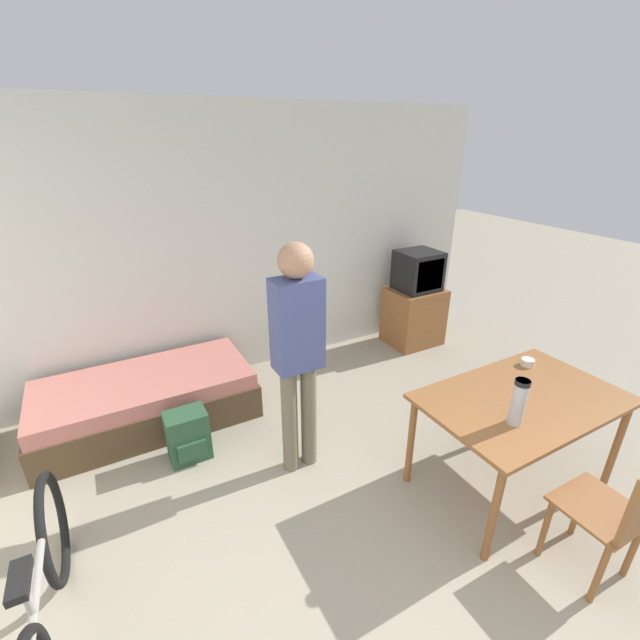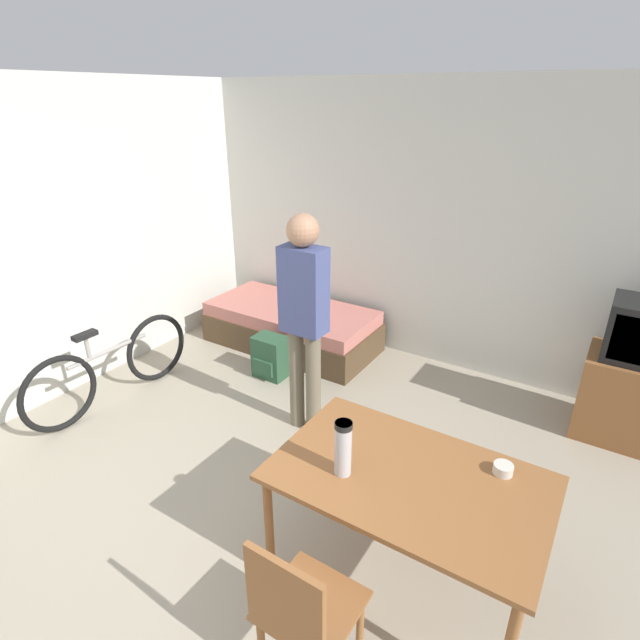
% 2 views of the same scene
% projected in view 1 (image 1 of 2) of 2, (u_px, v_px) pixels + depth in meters
% --- Properties ---
extents(wall_back, '(5.77, 0.06, 2.70)m').
position_uv_depth(wall_back, '(242.00, 247.00, 4.31)').
color(wall_back, silver).
rests_on(wall_back, ground_plane).
extents(daybed, '(1.84, 0.87, 0.45)m').
position_uv_depth(daybed, '(147.00, 400.00, 3.81)').
color(daybed, '#4C3823').
rests_on(daybed, ground_plane).
extents(tv, '(0.62, 0.53, 1.16)m').
position_uv_depth(tv, '(415.00, 303.00, 5.17)').
color(tv, brown).
rests_on(tv, ground_plane).
extents(dining_table, '(1.39, 0.86, 0.76)m').
position_uv_depth(dining_table, '(522.00, 407.00, 2.95)').
color(dining_table, brown).
rests_on(dining_table, ground_plane).
extents(wooden_chair, '(0.41, 0.41, 0.92)m').
position_uv_depth(wooden_chair, '(618.00, 512.00, 2.33)').
color(wooden_chair, brown).
rests_on(wooden_chair, ground_plane).
extents(bicycle, '(0.11, 1.63, 0.75)m').
position_uv_depth(bicycle, '(47.00, 603.00, 2.06)').
color(bicycle, black).
rests_on(bicycle, ground_plane).
extents(person_standing, '(0.34, 0.24, 1.79)m').
position_uv_depth(person_standing, '(298.00, 345.00, 2.98)').
color(person_standing, '#6B604C').
rests_on(person_standing, ground_plane).
extents(thermos_flask, '(0.09, 0.09, 0.31)m').
position_uv_depth(thermos_flask, '(519.00, 400.00, 2.59)').
color(thermos_flask, '#B7B7BC').
rests_on(thermos_flask, dining_table).
extents(mate_bowl, '(0.10, 0.10, 0.05)m').
position_uv_depth(mate_bowl, '(528.00, 362.00, 3.30)').
color(mate_bowl, beige).
rests_on(mate_bowl, dining_table).
extents(backpack, '(0.32, 0.26, 0.42)m').
position_uv_depth(backpack, '(188.00, 436.00, 3.39)').
color(backpack, '#284C33').
rests_on(backpack, ground_plane).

